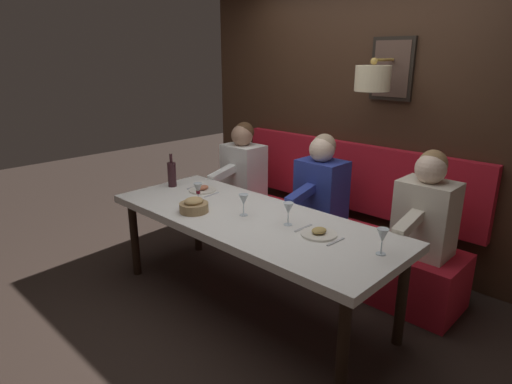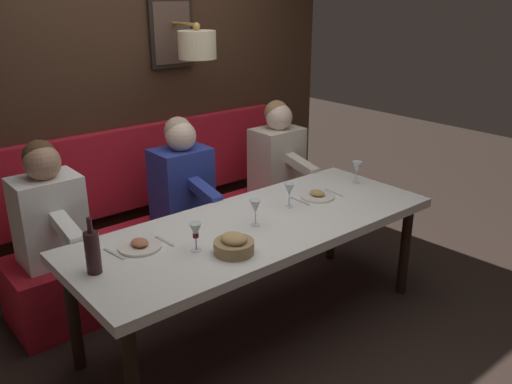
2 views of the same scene
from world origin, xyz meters
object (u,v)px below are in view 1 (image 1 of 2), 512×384
(diner_nearest, at_px, (426,207))
(diner_middle, at_px, (243,164))
(bread_bowl, at_px, (194,206))
(dining_table, at_px, (249,224))
(wine_glass_0, at_px, (382,236))
(wine_glass_3, at_px, (243,200))
(diner_near, at_px, (321,182))
(wine_glass_1, at_px, (198,189))
(wine_glass_2, at_px, (288,209))
(wine_bottle, at_px, (172,174))

(diner_nearest, height_order, diner_middle, same)
(diner_nearest, distance_m, bread_bowl, 1.72)
(dining_table, bearing_deg, wine_glass_0, -84.90)
(wine_glass_0, xyz_separation_m, wine_glass_3, (-0.11, 1.06, 0.00))
(diner_middle, distance_m, bread_bowl, 1.26)
(diner_near, xyz_separation_m, diner_middle, (0.00, 0.97, 0.00))
(diner_near, height_order, wine_glass_0, diner_near)
(wine_glass_0, bearing_deg, diner_near, 51.86)
(wine_glass_0, xyz_separation_m, wine_glass_1, (-0.16, 1.52, -0.00))
(bread_bowl, bearing_deg, dining_table, -57.95)
(diner_near, bearing_deg, wine_glass_2, -159.50)
(diner_middle, xyz_separation_m, wine_glass_0, (-0.79, -1.98, 0.04))
(diner_near, relative_size, bread_bowl, 3.60)
(diner_near, height_order, wine_glass_2, diner_near)
(diner_near, distance_m, wine_glass_2, 0.87)
(dining_table, height_order, wine_glass_2, wine_glass_2)
(wine_glass_2, height_order, wine_glass_3, same)
(wine_glass_0, distance_m, wine_glass_2, 0.70)
(diner_middle, relative_size, wine_glass_1, 4.82)
(wine_glass_1, xyz_separation_m, wine_bottle, (0.13, 0.53, 0.00))
(wine_bottle, bearing_deg, wine_glass_0, -88.98)
(dining_table, relative_size, diner_near, 2.96)
(dining_table, xyz_separation_m, wine_bottle, (0.05, 1.03, 0.18))
(diner_near, xyz_separation_m, wine_glass_0, (-0.79, -1.01, 0.04))
(diner_nearest, bearing_deg, diner_near, 90.00)
(dining_table, height_order, wine_glass_0, wine_glass_0)
(wine_bottle, bearing_deg, wine_glass_1, -103.35)
(dining_table, relative_size, diner_middle, 2.96)
(diner_nearest, bearing_deg, wine_glass_2, 142.20)
(dining_table, distance_m, bread_bowl, 0.44)
(wine_glass_0, relative_size, bread_bowl, 0.75)
(dining_table, relative_size, wine_glass_1, 14.29)
(diner_nearest, height_order, wine_glass_2, diner_nearest)
(wine_glass_3, bearing_deg, diner_middle, 45.66)
(wine_glass_1, xyz_separation_m, wine_glass_3, (0.05, -0.46, 0.00))
(wine_glass_1, bearing_deg, wine_glass_3, -83.48)
(wine_glass_0, distance_m, wine_bottle, 2.05)
(diner_middle, xyz_separation_m, wine_glass_3, (-0.90, -0.92, 0.04))
(wine_bottle, xyz_separation_m, bread_bowl, (-0.28, -0.67, -0.07))
(diner_middle, relative_size, wine_glass_2, 4.82)
(wine_glass_3, height_order, wine_bottle, wine_bottle)
(wine_glass_1, bearing_deg, wine_bottle, 76.65)
(diner_middle, distance_m, wine_glass_3, 1.29)
(wine_glass_1, xyz_separation_m, bread_bowl, (-0.16, -0.14, -0.07))
(dining_table, bearing_deg, wine_glass_3, 115.07)
(diner_nearest, distance_m, wine_glass_0, 0.79)
(diner_nearest, xyz_separation_m, wine_glass_1, (-0.95, 1.45, 0.04))
(wine_glass_1, xyz_separation_m, wine_glass_2, (0.14, -0.82, 0.00))
(wine_glass_2, bearing_deg, diner_near, 20.50)
(dining_table, distance_m, wine_glass_2, 0.37)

